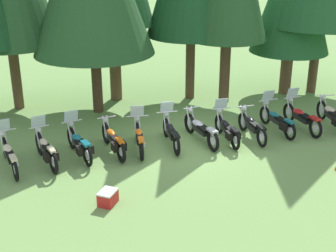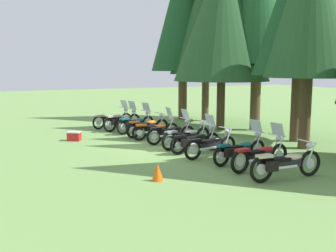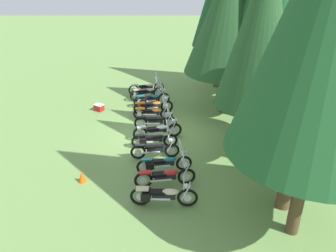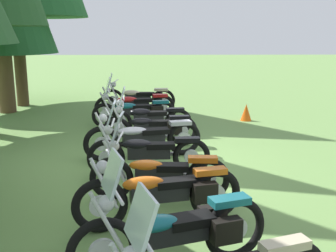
{
  "view_description": "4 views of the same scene",
  "coord_description": "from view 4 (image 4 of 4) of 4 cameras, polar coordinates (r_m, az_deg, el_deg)",
  "views": [
    {
      "loc": [
        -3.3,
        -14.14,
        6.53
      ],
      "look_at": [
        -0.58,
        -0.04,
        0.75
      ],
      "focal_mm": 50.79,
      "sensor_mm": 36.0,
      "label": 1
    },
    {
      "loc": [
        13.83,
        -7.1,
        3.06
      ],
      "look_at": [
        -0.55,
        -0.03,
        0.7
      ],
      "focal_mm": 43.45,
      "sensor_mm": 36.0,
      "label": 2
    },
    {
      "loc": [
        14.99,
        0.66,
        7.79
      ],
      "look_at": [
        0.91,
        0.69,
        0.83
      ],
      "focal_mm": 35.89,
      "sensor_mm": 36.0,
      "label": 3
    },
    {
      "loc": [
        -7.37,
        -0.11,
        2.5
      ],
      "look_at": [
        1.25,
        -0.32,
        0.52
      ],
      "focal_mm": 43.53,
      "sensor_mm": 36.0,
      "label": 4
    }
  ],
  "objects": [
    {
      "name": "motorcycle_9",
      "position": [
        11.07,
        -4.58,
        2.21
      ],
      "size": [
        0.83,
        2.27,
        1.35
      ],
      "rotation": [
        0.0,
        0.0,
        1.74
      ],
      "color": "black",
      "rests_on": "ground_plane"
    },
    {
      "name": "motorcycle_2",
      "position": [
        4.42,
        1.0,
        -14.42
      ],
      "size": [
        0.96,
        2.14,
        1.38
      ],
      "rotation": [
        0.0,
        0.0,
        1.88
      ],
      "color": "black",
      "rests_on": "ground_plane"
    },
    {
      "name": "motorcycle_6",
      "position": [
        8.23,
        -3.52,
        -1.53
      ],
      "size": [
        0.81,
        2.38,
        1.01
      ],
      "rotation": [
        0.0,
        0.0,
        1.8
      ],
      "color": "black",
      "rests_on": "ground_plane"
    },
    {
      "name": "motorcycle_8",
      "position": [
        9.99,
        -2.84,
        1.02
      ],
      "size": [
        0.63,
        2.15,
        0.99
      ],
      "rotation": [
        0.0,
        0.0,
        1.67
      ],
      "color": "black",
      "rests_on": "ground_plane"
    },
    {
      "name": "motorcycle_11",
      "position": [
        13.14,
        -4.02,
        4.01
      ],
      "size": [
        0.74,
        2.39,
        1.02
      ],
      "rotation": [
        0.0,
        0.0,
        1.53
      ],
      "color": "black",
      "rests_on": "ground_plane"
    },
    {
      "name": "motorcycle_7",
      "position": [
        9.09,
        -2.33,
        -0.15
      ],
      "size": [
        0.66,
        2.14,
        1.35
      ],
      "rotation": [
        0.0,
        0.0,
        1.65
      ],
      "color": "black",
      "rests_on": "ground_plane"
    },
    {
      "name": "motorcycle_4",
      "position": [
        6.19,
        -1.51,
        -6.5
      ],
      "size": [
        0.73,
        2.14,
        1.35
      ],
      "rotation": [
        0.0,
        0.0,
        1.53
      ],
      "color": "black",
      "rests_on": "ground_plane"
    },
    {
      "name": "motorcycle_3",
      "position": [
        5.41,
        -0.75,
        -9.41
      ],
      "size": [
        0.83,
        2.24,
        1.01
      ],
      "rotation": [
        0.0,
        0.0,
        1.8
      ],
      "color": "black",
      "rests_on": "ground_plane"
    },
    {
      "name": "traffic_cone",
      "position": [
        12.03,
        10.88,
        1.88
      ],
      "size": [
        0.32,
        0.32,
        0.48
      ],
      "primitive_type": "cone",
      "color": "#EA590F",
      "rests_on": "ground_plane"
    },
    {
      "name": "motorcycle_5",
      "position": [
        7.22,
        -2.98,
        -3.56
      ],
      "size": [
        0.72,
        2.2,
        1.35
      ],
      "rotation": [
        0.0,
        0.0,
        1.61
      ],
      "color": "black",
      "rests_on": "ground_plane"
    },
    {
      "name": "motorcycle_10",
      "position": [
        12.0,
        -4.8,
        3.15
      ],
      "size": [
        0.71,
        2.36,
        1.36
      ],
      "rotation": [
        0.0,
        0.0,
        1.72
      ],
      "color": "black",
      "rests_on": "ground_plane"
    },
    {
      "name": "ground_plane",
      "position": [
        7.79,
        -2.13,
        -5.8
      ],
      "size": [
        80.0,
        80.0,
        0.0
      ],
      "primitive_type": "plane",
      "color": "#6B934C"
    }
  ]
}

